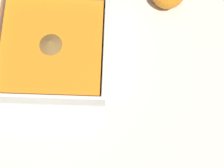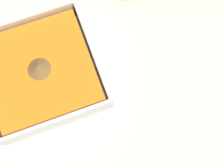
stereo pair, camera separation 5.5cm
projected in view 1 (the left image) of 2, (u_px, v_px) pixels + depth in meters
name	position (u px, v px, depth m)	size (l,w,h in m)	color
ground_plane	(39.00, 49.00, 0.60)	(4.00, 4.00, 0.00)	beige
square_dish	(53.00, 49.00, 0.57)	(0.20, 0.20, 0.06)	silver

